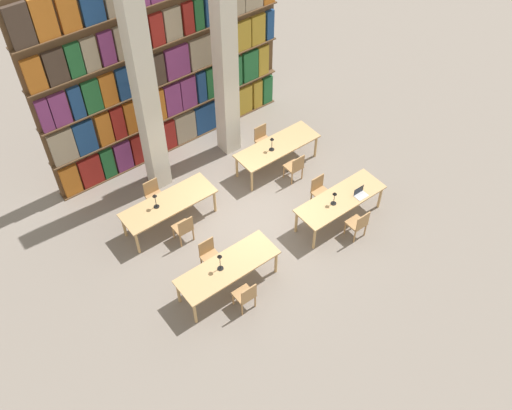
{
  "coord_description": "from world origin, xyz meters",
  "views": [
    {
      "loc": [
        -5.74,
        -7.62,
        10.95
      ],
      "look_at": [
        0.0,
        -0.12,
        0.69
      ],
      "focal_mm": 40.0,
      "sensor_mm": 36.0,
      "label": 1
    }
  ],
  "objects_px": {
    "pillar_left": "(144,90)",
    "reading_table_2": "(169,204)",
    "desk_lamp_2": "(155,198)",
    "chair_5": "(154,195)",
    "reading_table_3": "(277,147)",
    "chair_1": "(210,255)",
    "chair_7": "(263,139)",
    "chair_6": "(295,167)",
    "reading_table_0": "(228,268)",
    "desk_lamp_1": "(334,196)",
    "laptop": "(360,194)",
    "reading_table_1": "(340,200)",
    "desk_lamp_3": "(272,142)",
    "desk_lamp_0": "(220,259)",
    "pillar_center": "(225,57)",
    "chair_3": "(320,191)",
    "chair_0": "(246,295)",
    "chair_4": "(184,228)",
    "chair_2": "(358,224)"
  },
  "relations": [
    {
      "from": "reading_table_1",
      "to": "chair_5",
      "type": "xyz_separation_m",
      "value": [
        -3.47,
        3.16,
        -0.21
      ]
    },
    {
      "from": "reading_table_0",
      "to": "desk_lamp_1",
      "type": "distance_m",
      "value": 3.17
    },
    {
      "from": "desk_lamp_2",
      "to": "chair_6",
      "type": "bearing_deg",
      "value": -10.95
    },
    {
      "from": "reading_table_1",
      "to": "chair_0",
      "type": "bearing_deg",
      "value": -168.58
    },
    {
      "from": "desk_lamp_3",
      "to": "chair_3",
      "type": "bearing_deg",
      "value": -83.07
    },
    {
      "from": "desk_lamp_1",
      "to": "reading_table_3",
      "type": "bearing_deg",
      "value": 84.09
    },
    {
      "from": "pillar_center",
      "to": "reading_table_1",
      "type": "xyz_separation_m",
      "value": [
        0.6,
        -3.91,
        -2.31
      ]
    },
    {
      "from": "reading_table_1",
      "to": "chair_2",
      "type": "bearing_deg",
      "value": -92.24
    },
    {
      "from": "desk_lamp_0",
      "to": "desk_lamp_3",
      "type": "height_order",
      "value": "desk_lamp_0"
    },
    {
      "from": "reading_table_1",
      "to": "reading_table_2",
      "type": "xyz_separation_m",
      "value": [
        -3.44,
        2.46,
        0.0
      ]
    },
    {
      "from": "chair_6",
      "to": "reading_table_1",
      "type": "bearing_deg",
      "value": -91.38
    },
    {
      "from": "chair_4",
      "to": "desk_lamp_2",
      "type": "distance_m",
      "value": 0.99
    },
    {
      "from": "chair_7",
      "to": "desk_lamp_3",
      "type": "height_order",
      "value": "desk_lamp_3"
    },
    {
      "from": "chair_6",
      "to": "chair_7",
      "type": "bearing_deg",
      "value": 90.0
    },
    {
      "from": "chair_1",
      "to": "chair_6",
      "type": "distance_m",
      "value": 3.64
    },
    {
      "from": "desk_lamp_0",
      "to": "chair_7",
      "type": "relative_size",
      "value": 0.57
    },
    {
      "from": "chair_5",
      "to": "reading_table_3",
      "type": "bearing_deg",
      "value": 168.81
    },
    {
      "from": "laptop",
      "to": "reading_table_3",
      "type": "bearing_deg",
      "value": 99.72
    },
    {
      "from": "reading_table_0",
      "to": "desk_lamp_0",
      "type": "bearing_deg",
      "value": 165.76
    },
    {
      "from": "chair_3",
      "to": "desk_lamp_3",
      "type": "xyz_separation_m",
      "value": [
        -0.21,
        1.73,
        0.57
      ]
    },
    {
      "from": "chair_0",
      "to": "desk_lamp_2",
      "type": "relative_size",
      "value": 1.99
    },
    {
      "from": "chair_7",
      "to": "pillar_left",
      "type": "bearing_deg",
      "value": -14.19
    },
    {
      "from": "laptop",
      "to": "chair_4",
      "type": "height_order",
      "value": "laptop"
    },
    {
      "from": "chair_3",
      "to": "pillar_center",
      "type": "bearing_deg",
      "value": -79.9
    },
    {
      "from": "chair_3",
      "to": "desk_lamp_3",
      "type": "height_order",
      "value": "desk_lamp_3"
    },
    {
      "from": "reading_table_2",
      "to": "reading_table_0",
      "type": "bearing_deg",
      "value": -89.32
    },
    {
      "from": "reading_table_0",
      "to": "chair_2",
      "type": "relative_size",
      "value": 2.75
    },
    {
      "from": "reading_table_2",
      "to": "chair_5",
      "type": "xyz_separation_m",
      "value": [
        -0.03,
        0.7,
        -0.21
      ]
    },
    {
      "from": "chair_4",
      "to": "chair_6",
      "type": "relative_size",
      "value": 1.0
    },
    {
      "from": "desk_lamp_3",
      "to": "reading_table_1",
      "type": "bearing_deg",
      "value": -84.42
    },
    {
      "from": "chair_0",
      "to": "chair_3",
      "type": "bearing_deg",
      "value": 22.24
    },
    {
      "from": "reading_table_3",
      "to": "pillar_left",
      "type": "bearing_deg",
      "value": 153.49
    },
    {
      "from": "pillar_left",
      "to": "chair_5",
      "type": "distance_m",
      "value": 2.7
    },
    {
      "from": "pillar_left",
      "to": "reading_table_2",
      "type": "xyz_separation_m",
      "value": [
        -0.54,
        -1.46,
        -2.31
      ]
    },
    {
      "from": "pillar_left",
      "to": "chair_1",
      "type": "height_order",
      "value": "pillar_left"
    },
    {
      "from": "pillar_center",
      "to": "reading_table_2",
      "type": "bearing_deg",
      "value": -152.83
    },
    {
      "from": "reading_table_1",
      "to": "chair_7",
      "type": "height_order",
      "value": "chair_7"
    },
    {
      "from": "desk_lamp_2",
      "to": "reading_table_2",
      "type": "bearing_deg",
      "value": -8.83
    },
    {
      "from": "reading_table_2",
      "to": "pillar_left",
      "type": "bearing_deg",
      "value": 69.72
    },
    {
      "from": "chair_3",
      "to": "desk_lamp_1",
      "type": "bearing_deg",
      "value": 71.83
    },
    {
      "from": "reading_table_2",
      "to": "desk_lamp_2",
      "type": "distance_m",
      "value": 0.48
    },
    {
      "from": "chair_5",
      "to": "desk_lamp_3",
      "type": "height_order",
      "value": "desk_lamp_3"
    },
    {
      "from": "chair_7",
      "to": "desk_lamp_3",
      "type": "bearing_deg",
      "value": 69.39
    },
    {
      "from": "chair_2",
      "to": "laptop",
      "type": "bearing_deg",
      "value": 44.83
    },
    {
      "from": "chair_1",
      "to": "chair_7",
      "type": "xyz_separation_m",
      "value": [
        3.48,
        2.47,
        0.0
      ]
    },
    {
      "from": "chair_1",
      "to": "desk_lamp_2",
      "type": "relative_size",
      "value": 1.99
    },
    {
      "from": "pillar_center",
      "to": "desk_lamp_2",
      "type": "bearing_deg",
      "value": -155.82
    },
    {
      "from": "pillar_center",
      "to": "chair_2",
      "type": "xyz_separation_m",
      "value": [
        0.57,
        -4.61,
        -2.53
      ]
    },
    {
      "from": "chair_0",
      "to": "reading_table_1",
      "type": "height_order",
      "value": "chair_0"
    },
    {
      "from": "chair_0",
      "to": "reading_table_3",
      "type": "xyz_separation_m",
      "value": [
        3.43,
        3.17,
        0.21
      ]
    }
  ]
}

